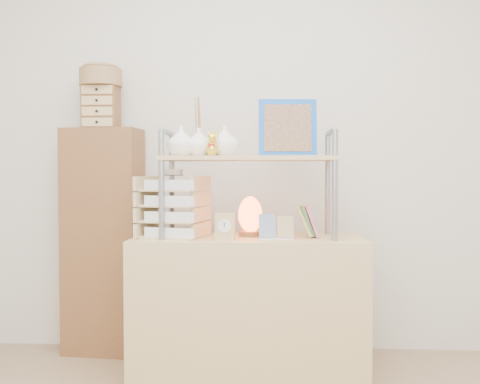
% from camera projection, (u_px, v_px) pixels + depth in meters
% --- Properties ---
extents(room_shell, '(3.42, 3.41, 2.61)m').
position_uv_depth(room_shell, '(242.00, 8.00, 1.97)').
color(room_shell, silver).
rests_on(room_shell, ground).
extents(desk, '(1.20, 0.50, 0.75)m').
position_uv_depth(desk, '(248.00, 307.00, 2.82)').
color(desk, tan).
rests_on(desk, ground).
extents(cabinet, '(0.47, 0.28, 1.35)m').
position_uv_depth(cabinet, '(103.00, 241.00, 3.22)').
color(cabinet, brown).
rests_on(cabinet, ground).
extents(hutch, '(0.90, 0.34, 0.73)m').
position_uv_depth(hutch, '(232.00, 152.00, 2.80)').
color(hutch, gray).
rests_on(hutch, desk).
extents(letter_tray, '(0.35, 0.34, 0.36)m').
position_uv_depth(letter_tray, '(173.00, 210.00, 2.79)').
color(letter_tray, tan).
rests_on(letter_tray, desk).
extents(salt_lamp, '(0.14, 0.13, 0.21)m').
position_uv_depth(salt_lamp, '(250.00, 216.00, 2.84)').
color(salt_lamp, brown).
rests_on(salt_lamp, desk).
extents(desk_clock, '(0.10, 0.05, 0.13)m').
position_uv_depth(desk_clock, '(225.00, 227.00, 2.67)').
color(desk_clock, tan).
rests_on(desk_clock, desk).
extents(postcard_stand, '(0.18, 0.07, 0.13)m').
position_uv_depth(postcard_stand, '(276.00, 232.00, 2.70)').
color(postcard_stand, white).
rests_on(postcard_stand, desk).
extents(drawer_chest, '(0.20, 0.16, 0.25)m').
position_uv_depth(drawer_chest, '(101.00, 107.00, 3.17)').
color(drawer_chest, brown).
rests_on(drawer_chest, cabinet).
extents(woven_basket, '(0.25, 0.25, 0.10)m').
position_uv_depth(woven_basket, '(101.00, 78.00, 3.16)').
color(woven_basket, olive).
rests_on(woven_basket, drawer_chest).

